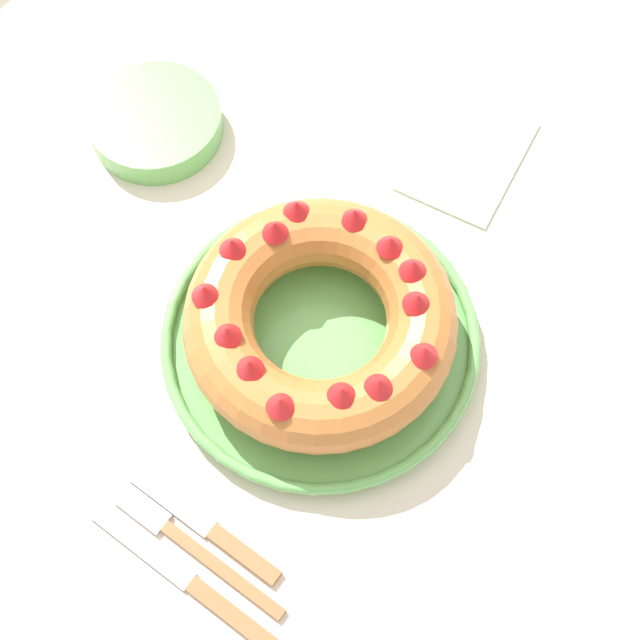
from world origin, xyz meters
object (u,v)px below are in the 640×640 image
at_px(serving_dish, 320,340).
at_px(side_bowl, 156,122).
at_px(fork, 187,543).
at_px(napkin, 467,156).
at_px(serving_knife, 194,585).
at_px(cake_knife, 214,532).
at_px(bundt_cake, 320,319).

xyz_separation_m(serving_dish, side_bowl, (0.11, 0.32, 0.00)).
height_order(fork, napkin, fork).
xyz_separation_m(serving_dish, serving_knife, (-0.27, -0.05, -0.01)).
height_order(cake_knife, side_bowl, side_bowl).
relative_size(serving_dish, side_bowl, 2.14).
relative_size(bundt_cake, fork, 1.39).
bearing_deg(serving_knife, cake_knife, 23.26).
distance_m(serving_dish, cake_knife, 0.22).
bearing_deg(fork, bundt_cake, 4.27).
relative_size(serving_knife, side_bowl, 1.38).
distance_m(serving_knife, cake_knife, 0.05).
xyz_separation_m(bundt_cake, napkin, (0.30, 0.00, -0.06)).
distance_m(serving_knife, side_bowl, 0.53).
distance_m(bundt_cake, napkin, 0.30).
distance_m(bundt_cake, fork, 0.25).
xyz_separation_m(fork, napkin, (0.54, 0.02, -0.00)).
xyz_separation_m(bundt_cake, serving_knife, (-0.27, -0.05, -0.06)).
bearing_deg(fork, cake_knife, -32.00).
xyz_separation_m(serving_knife, cake_knife, (0.05, 0.02, -0.00)).
bearing_deg(serving_dish, bundt_cake, 25.89).
distance_m(bundt_cake, side_bowl, 0.34).
bearing_deg(napkin, serving_knife, -174.95).
bearing_deg(side_bowl, serving_knife, -136.08).
distance_m(fork, side_bowl, 0.49).
relative_size(bundt_cake, serving_knife, 1.27).
bearing_deg(serving_knife, bundt_cake, 15.92).
bearing_deg(side_bowl, napkin, -59.90).
bearing_deg(napkin, serving_dish, -179.77).
height_order(serving_dish, serving_knife, serving_dish).
xyz_separation_m(fork, cake_knife, (0.02, -0.01, 0.00)).
distance_m(serving_dish, napkin, 0.30).
relative_size(fork, cake_knife, 1.12).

